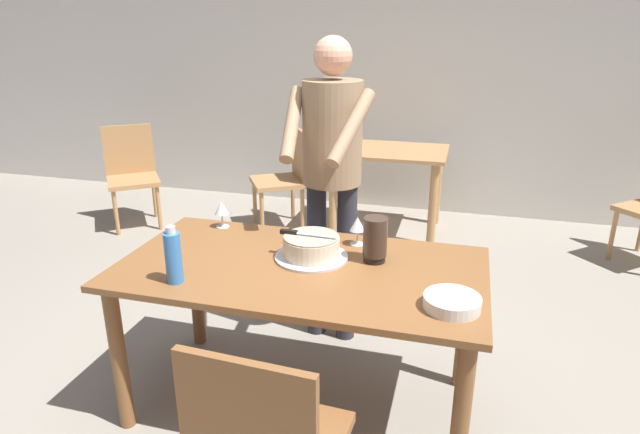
% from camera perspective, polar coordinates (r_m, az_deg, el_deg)
% --- Properties ---
extents(ground_plane, '(14.00, 14.00, 0.00)m').
position_cam_1_polar(ground_plane, '(2.84, -1.88, -18.99)').
color(ground_plane, gray).
extents(back_wall, '(10.00, 0.12, 2.70)m').
position_cam_1_polar(back_wall, '(5.35, 8.47, 15.10)').
color(back_wall, beige).
rests_on(back_wall, ground_plane).
extents(main_dining_table, '(1.64, 0.87, 0.75)m').
position_cam_1_polar(main_dining_table, '(2.48, -2.04, -7.38)').
color(main_dining_table, brown).
rests_on(main_dining_table, ground_plane).
extents(cake_on_platter, '(0.34, 0.34, 0.11)m').
position_cam_1_polar(cake_on_platter, '(2.49, -0.92, -3.27)').
color(cake_on_platter, silver).
rests_on(cake_on_platter, main_dining_table).
extents(cake_knife, '(0.27, 0.03, 0.02)m').
position_cam_1_polar(cake_knife, '(2.49, -2.50, -1.70)').
color(cake_knife, silver).
rests_on(cake_knife, cake_on_platter).
extents(plate_stack, '(0.22, 0.22, 0.05)m').
position_cam_1_polar(plate_stack, '(2.14, 13.76, -8.74)').
color(plate_stack, white).
rests_on(plate_stack, main_dining_table).
extents(wine_glass_near, '(0.08, 0.08, 0.14)m').
position_cam_1_polar(wine_glass_near, '(2.63, 3.97, -0.84)').
color(wine_glass_near, silver).
rests_on(wine_glass_near, main_dining_table).
extents(wine_glass_far, '(0.08, 0.08, 0.14)m').
position_cam_1_polar(wine_glass_far, '(2.89, -10.36, 0.87)').
color(wine_glass_far, silver).
rests_on(wine_glass_far, main_dining_table).
extents(water_bottle, '(0.07, 0.07, 0.25)m').
position_cam_1_polar(water_bottle, '(2.32, -15.23, -4.08)').
color(water_bottle, '#387AC6').
rests_on(water_bottle, main_dining_table).
extents(hurricane_lamp, '(0.11, 0.11, 0.21)m').
position_cam_1_polar(hurricane_lamp, '(2.45, 5.83, -2.36)').
color(hurricane_lamp, black).
rests_on(hurricane_lamp, main_dining_table).
extents(person_cutting_cake, '(0.47, 0.56, 1.72)m').
position_cam_1_polar(person_cutting_cake, '(2.92, 1.23, 5.95)').
color(person_cutting_cake, '#2D2D38').
rests_on(person_cutting_cake, ground_plane).
extents(background_table, '(1.00, 0.70, 0.74)m').
position_cam_1_polar(background_table, '(4.79, 7.18, 5.22)').
color(background_table, tan).
rests_on(background_table, ground_plane).
extents(background_chair_0, '(0.62, 0.62, 0.90)m').
position_cam_1_polar(background_chair_0, '(5.22, -19.26, 4.50)').
color(background_chair_0, tan).
rests_on(background_chair_0, ground_plane).
extents(background_chair_2, '(0.61, 0.61, 0.90)m').
position_cam_1_polar(background_chair_2, '(4.86, -3.65, 4.49)').
color(background_chair_2, tan).
rests_on(background_chair_2, ground_plane).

